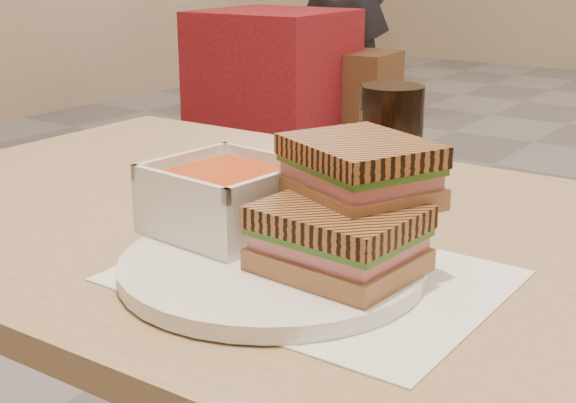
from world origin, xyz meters
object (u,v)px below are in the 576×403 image
Objects in this scene: soup_bowl at (226,201)px; bg_chair_0l at (235,83)px; panini_lower at (339,238)px; bg_table_0 at (274,71)px; main_table at (320,321)px; plate at (272,266)px; bg_chair_0r at (360,89)px; cola_glass at (390,153)px.

soup_bowl reaches higher than bg_chair_0l.
panini_lower is 4.19m from bg_table_0.
main_table is 4.25× the size of plate.
bg_chair_0l is (-2.98, 3.51, -0.58)m from panini_lower.
bg_chair_0r is (-2.05, 3.69, -0.53)m from plate.
soup_bowl is at bearing -117.55° from cola_glass.
plate is at bearing -53.66° from bg_table_0.
main_table is at bearing -49.59° from bg_chair_0l.
plate is 0.66× the size of bg_chair_0l.
main_table is at bearing 104.68° from plate.
cola_glass is 0.33× the size of bg_chair_0r.
bg_chair_0r is at bearing 10.79° from bg_chair_0l.
soup_bowl is at bearing 156.33° from plate.
bg_table_0 is at bearing -22.47° from bg_chair_0l.
plate is 1.89× the size of cola_glass.
panini_lower is at bearing -73.89° from cola_glass.
main_table is 8.54× the size of panini_lower.
soup_bowl is at bearing -114.36° from main_table.
soup_bowl is 0.33× the size of bg_chair_0l.
plate is 4.25m from bg_chair_0r.
main_table reaches higher than bg_chair_0r.
main_table is 8.39× the size of soup_bowl.
plate is 4.60m from bg_chair_0l.
bg_chair_0l is (-2.91, 3.52, -0.54)m from plate.
bg_chair_0r is (0.86, 0.16, 0.02)m from bg_chair_0l.
panini_lower is 0.21m from cola_glass.
bg_table_0 reaches higher than bg_chair_0r.
cola_glass is (0.01, 0.21, 0.07)m from plate.
cola_glass is 4.46m from bg_chair_0l.
panini_lower is 0.17× the size of bg_table_0.
cola_glass is at bearing -51.76° from bg_table_0.
bg_table_0 is 1.98× the size of bg_chair_0l.
plate is at bearing -91.83° from cola_glass.
plate is 0.08m from panini_lower.
soup_bowl is 0.96× the size of cola_glass.
bg_chair_0r is at bearing 119.08° from plate.
bg_chair_0l is at bearing 130.32° from panini_lower.
soup_bowl is at bearing -50.92° from bg_chair_0l.
soup_bowl is 1.02× the size of panini_lower.
panini_lower is 0.94× the size of cola_glass.
bg_chair_0r reaches higher than bg_chair_0l.
plate reaches higher than main_table.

